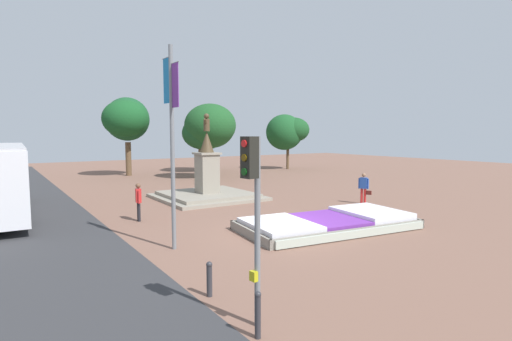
% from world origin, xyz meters
% --- Properties ---
extents(ground_plane, '(95.20, 95.20, 0.00)m').
position_xyz_m(ground_plane, '(0.00, 0.00, 0.00)').
color(ground_plane, brown).
extents(flower_planter, '(7.54, 4.35, 0.59)m').
position_xyz_m(flower_planter, '(2.20, -0.51, 0.25)').
color(flower_planter, '#38281C').
rests_on(flower_planter, ground_plane).
extents(statue_monument, '(5.58, 5.58, 5.05)m').
position_xyz_m(statue_monument, '(1.44, 9.11, 0.73)').
color(statue_monument, gray).
rests_on(statue_monument, ground_plane).
extents(traffic_light_near_crossing, '(0.42, 0.31, 3.80)m').
position_xyz_m(traffic_light_near_crossing, '(-4.97, -5.72, 2.61)').
color(traffic_light_near_crossing, slate).
rests_on(traffic_light_near_crossing, ground_plane).
extents(banner_pole, '(0.14, 1.23, 6.71)m').
position_xyz_m(banner_pole, '(-4.21, 0.30, 3.74)').
color(banner_pole, slate).
rests_on(banner_pole, ground_plane).
extents(pedestrian_with_handbag, '(0.44, 0.68, 1.71)m').
position_xyz_m(pedestrian_with_handbag, '(7.82, 2.72, 0.97)').
color(pedestrian_with_handbag, red).
rests_on(pedestrian_with_handbag, ground_plane).
extents(pedestrian_near_planter, '(0.29, 0.56, 1.69)m').
position_xyz_m(pedestrian_near_planter, '(-3.87, 5.24, 0.98)').
color(pedestrian_near_planter, black).
rests_on(pedestrian_near_planter, ground_plane).
extents(kerb_bollard_south, '(0.13, 0.13, 0.92)m').
position_xyz_m(kerb_bollard_south, '(-5.14, -6.13, 0.48)').
color(kerb_bollard_south, '#2D2D33').
rests_on(kerb_bollard_south, ground_plane).
extents(kerb_bollard_mid_a, '(0.15, 0.15, 0.85)m').
position_xyz_m(kerb_bollard_mid_a, '(-5.01, -3.87, 0.45)').
color(kerb_bollard_mid_a, '#2D2D33').
rests_on(kerb_bollard_mid_a, ground_plane).
extents(park_tree_far_left, '(5.19, 4.96, 6.72)m').
position_xyz_m(park_tree_far_left, '(9.29, 24.21, 4.53)').
color(park_tree_far_left, '#4C3823').
rests_on(park_tree_far_left, ground_plane).
extents(park_tree_behind_statue, '(4.35, 4.34, 7.16)m').
position_xyz_m(park_tree_behind_statue, '(1.17, 24.71, 5.18)').
color(park_tree_behind_statue, brown).
rests_on(park_tree_behind_statue, ground_plane).
extents(park_tree_far_right, '(4.58, 4.11, 5.96)m').
position_xyz_m(park_tree_far_right, '(17.66, 22.12, 4.11)').
color(park_tree_far_right, brown).
rests_on(park_tree_far_right, ground_plane).
extents(park_tree_street_side, '(4.36, 4.66, 6.41)m').
position_xyz_m(park_tree_street_side, '(6.31, 18.68, 4.34)').
color(park_tree_street_side, brown).
rests_on(park_tree_street_side, ground_plane).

